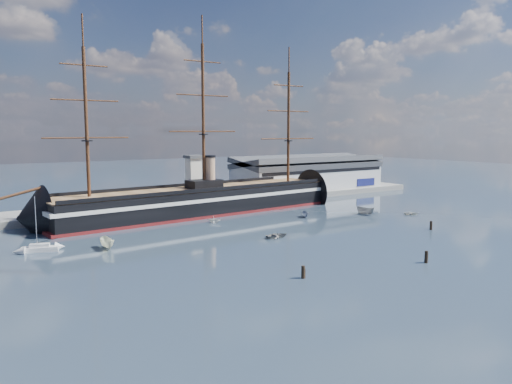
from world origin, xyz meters
TOP-DOWN VIEW (x-y plane):
  - ground at (0.00, 40.00)m, footprint 600.00×600.00m
  - quay at (10.00, 76.00)m, footprint 180.00×18.00m
  - warehouse at (58.00, 80.00)m, footprint 63.00×21.00m
  - quay_tower at (3.00, 73.00)m, footprint 5.00×5.00m
  - warship at (-4.09, 60.00)m, footprint 113.41×22.45m
  - sailboat at (-51.31, 37.91)m, footprint 7.49×4.43m
  - motorboat_a at (-39.10, 32.03)m, footprint 7.55×3.26m
  - motorboat_b at (-2.97, 20.40)m, footprint 1.53×3.55m
  - motorboat_c at (20.46, 37.87)m, footprint 5.53×4.02m
  - motorboat_d at (-5.49, 45.30)m, footprint 5.57×5.53m
  - motorboat_e at (49.24, 23.17)m, footprint 2.38×2.71m
  - motorboat_f at (38.42, 31.37)m, footprint 7.42×3.57m
  - piling_near_left at (-18.85, -7.74)m, footprint 0.64×0.64m
  - piling_near_mid at (6.63, -13.42)m, footprint 0.64×0.64m
  - piling_far_right at (34.54, 5.78)m, footprint 0.64×0.64m

SIDE VIEW (x-z plane):
  - ground at x=0.00m, z-range 0.00..0.00m
  - quay at x=10.00m, z-range -1.00..1.00m
  - motorboat_a at x=-39.10m, z-range -1.47..1.47m
  - motorboat_b at x=-2.97m, z-range -0.82..0.82m
  - motorboat_c at x=20.46m, z-range -1.04..1.04m
  - motorboat_d at x=-5.49m, z-range -1.00..1.00m
  - motorboat_e at x=49.24m, z-range -0.61..0.61m
  - motorboat_f at x=38.42m, z-range -1.43..1.43m
  - piling_near_left at x=-18.85m, z-range -1.44..1.44m
  - piling_near_mid at x=6.63m, z-range -1.51..1.51m
  - piling_far_right at x=34.54m, z-range -1.47..1.47m
  - sailboat at x=-51.31m, z-range -5.03..6.50m
  - warship at x=-4.09m, z-range -22.93..31.01m
  - warehouse at x=58.00m, z-range 2.18..13.78m
  - quay_tower at x=3.00m, z-range 2.25..17.25m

